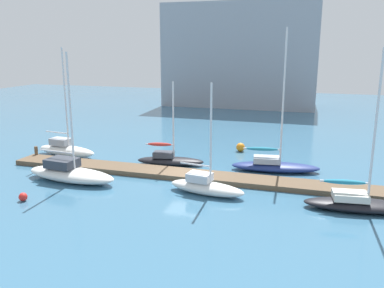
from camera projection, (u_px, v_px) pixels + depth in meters
ground_plane at (184, 177)px, 29.22m from camera, size 120.00×120.00×0.00m
dock_pier at (184, 175)px, 29.18m from camera, size 27.64×2.19×0.36m
dock_piling_near_end at (36, 153)px, 33.85m from camera, size 0.28×0.28×1.07m
sailboat_0 at (66, 149)px, 34.76m from camera, size 5.88×2.18×9.20m
sailboat_1 at (70, 173)px, 28.20m from camera, size 7.13×2.81×8.90m
sailboat_2 at (169, 159)px, 32.10m from camera, size 5.55×2.48×6.63m
sailboat_3 at (206, 186)px, 25.72m from camera, size 5.24×2.28×7.12m
sailboat_4 at (274, 164)px, 30.47m from camera, size 6.79×2.80×10.56m
sailboat_5 at (360, 202)px, 23.12m from camera, size 6.60×2.60×9.19m
mooring_buoy_red at (23, 197)px, 24.60m from camera, size 0.52×0.52×0.52m
mooring_buoy_orange at (241, 147)px, 36.26m from camera, size 0.78×0.78×0.78m
harbor_building_distant at (241, 56)px, 63.56m from camera, size 23.57×9.54×15.73m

